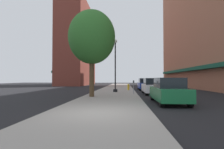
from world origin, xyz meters
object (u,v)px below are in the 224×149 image
parking_meter_near (134,85)px  tree_near (92,37)px  lamppost (115,64)px  car_green (169,91)px  car_white (152,86)px  fire_hydrant (128,87)px  car_blue (145,84)px

parking_meter_near → tree_near: size_ratio=0.18×
lamppost → tree_near: tree_near is taller
car_green → car_white: bearing=89.9°
parking_meter_near → car_white: bearing=25.8°
lamppost → car_white: size_ratio=1.37×
fire_hydrant → car_blue: bearing=37.0°
lamppost → car_white: (3.87, -1.20, -2.39)m
tree_near → car_white: size_ratio=1.67×
car_white → car_blue: bearing=92.1°
parking_meter_near → car_blue: bearing=75.5°
lamppost → car_blue: 7.06m
lamppost → car_green: 9.17m
lamppost → car_blue: (3.87, 5.39, -2.39)m
lamppost → parking_meter_near: 3.65m
fire_hydrant → car_green: 11.82m
lamppost → car_blue: lamppost is taller
tree_near → car_blue: 12.65m
fire_hydrant → car_blue: 2.95m
tree_near → parking_meter_near: bearing=39.9°
lamppost → fire_hydrant: bearing=67.1°
tree_near → car_blue: tree_near is taller
fire_hydrant → tree_near: 10.39m
parking_meter_near → car_green: (1.95, -5.82, -0.14)m
fire_hydrant → car_white: car_white is taller
car_green → car_white: same height
fire_hydrant → tree_near: tree_near is taller
parking_meter_near → car_green: 6.14m
car_green → parking_meter_near: bearing=108.5°
car_green → car_white: size_ratio=1.00×
tree_near → car_green: size_ratio=1.67×
tree_near → car_blue: bearing=62.2°
car_white → parking_meter_near: bearing=-152.1°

